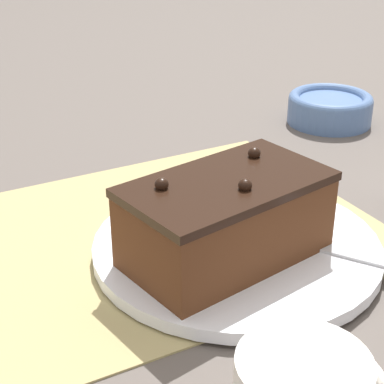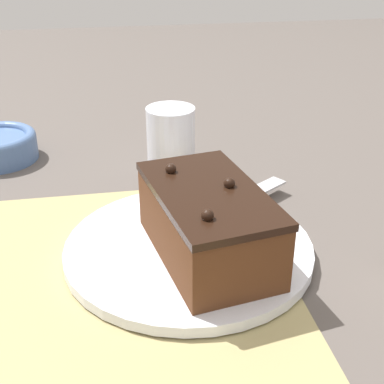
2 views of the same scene
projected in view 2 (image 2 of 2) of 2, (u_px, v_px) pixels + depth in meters
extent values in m
plane|color=#544C47|center=(128.00, 297.00, 0.54)|extent=(3.00, 3.00, 0.00)
cube|color=tan|center=(128.00, 295.00, 0.53)|extent=(0.46, 0.34, 0.00)
cylinder|color=white|center=(189.00, 248.00, 0.60)|extent=(0.28, 0.28, 0.01)
cube|color=#512D19|center=(208.00, 226.00, 0.56)|extent=(0.19, 0.13, 0.07)
cube|color=black|center=(209.00, 193.00, 0.54)|extent=(0.20, 0.13, 0.01)
sphere|color=black|center=(207.00, 215.00, 0.49)|extent=(0.01, 0.01, 0.01)
sphere|color=black|center=(229.00, 183.00, 0.55)|extent=(0.01, 0.01, 0.01)
sphere|color=black|center=(171.00, 169.00, 0.58)|extent=(0.01, 0.01, 0.01)
cube|color=slate|center=(183.00, 223.00, 0.62)|extent=(0.06, 0.07, 0.01)
cube|color=#B7BABF|center=(244.00, 197.00, 0.69)|extent=(0.10, 0.13, 0.00)
cylinder|color=white|center=(171.00, 139.00, 0.79)|extent=(0.07, 0.07, 0.10)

